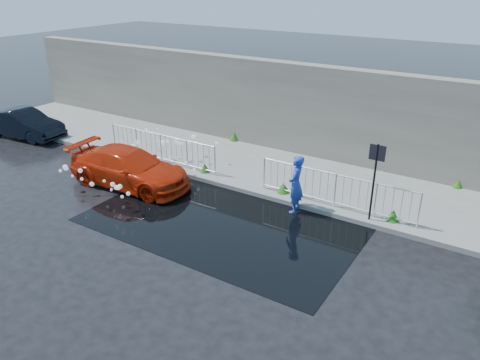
# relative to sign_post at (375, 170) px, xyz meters

# --- Properties ---
(ground) EXTENTS (90.00, 90.00, 0.00)m
(ground) POSITION_rel_sign_post_xyz_m (-4.20, -3.10, -1.72)
(ground) COLOR black
(ground) RESTS_ON ground
(pavement) EXTENTS (30.00, 4.00, 0.15)m
(pavement) POSITION_rel_sign_post_xyz_m (-4.20, 1.90, -1.65)
(pavement) COLOR slate
(pavement) RESTS_ON ground
(curb) EXTENTS (30.00, 0.25, 0.16)m
(curb) POSITION_rel_sign_post_xyz_m (-4.20, -0.10, -1.64)
(curb) COLOR slate
(curb) RESTS_ON ground
(retaining_wall) EXTENTS (30.00, 0.60, 3.50)m
(retaining_wall) POSITION_rel_sign_post_xyz_m (-4.20, 4.10, 0.18)
(retaining_wall) COLOR #625F53
(retaining_wall) RESTS_ON pavement
(puddle) EXTENTS (8.00, 5.00, 0.01)m
(puddle) POSITION_rel_sign_post_xyz_m (-3.70, -2.10, -1.72)
(puddle) COLOR black
(puddle) RESTS_ON ground
(sign_post) EXTENTS (0.45, 0.06, 2.50)m
(sign_post) POSITION_rel_sign_post_xyz_m (0.00, 0.00, 0.00)
(sign_post) COLOR black
(sign_post) RESTS_ON ground
(railing_left) EXTENTS (5.05, 0.05, 1.10)m
(railing_left) POSITION_rel_sign_post_xyz_m (-8.20, 0.25, -0.99)
(railing_left) COLOR silver
(railing_left) RESTS_ON pavement
(railing_right) EXTENTS (5.05, 0.05, 1.10)m
(railing_right) POSITION_rel_sign_post_xyz_m (-1.20, 0.25, -0.99)
(railing_right) COLOR silver
(railing_right) RESTS_ON pavement
(weeds) EXTENTS (12.17, 3.93, 0.37)m
(weeds) POSITION_rel_sign_post_xyz_m (-4.38, 1.41, -1.40)
(weeds) COLOR #1F4A13
(weeds) RESTS_ON pavement
(water_spray) EXTENTS (3.54, 5.31, 0.98)m
(water_spray) POSITION_rel_sign_post_xyz_m (-8.11, -0.94, -1.00)
(water_spray) COLOR white
(water_spray) RESTS_ON ground
(red_car) EXTENTS (4.59, 2.15, 1.30)m
(red_car) POSITION_rel_sign_post_xyz_m (-7.90, -1.75, -1.08)
(red_car) COLOR #B52107
(red_car) RESTS_ON ground
(dark_car) EXTENTS (3.91, 1.70, 1.25)m
(dark_car) POSITION_rel_sign_post_xyz_m (-15.54, -0.50, -1.10)
(dark_car) COLOR black
(dark_car) RESTS_ON ground
(person) EXTENTS (0.55, 0.74, 1.84)m
(person) POSITION_rel_sign_post_xyz_m (-2.21, -0.44, -0.80)
(person) COLOR #2341AF
(person) RESTS_ON ground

